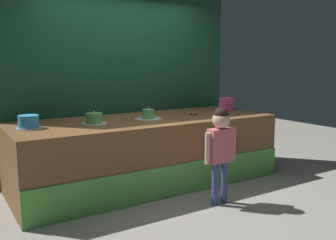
% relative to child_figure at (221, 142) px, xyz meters
% --- Properties ---
extents(ground_plane, '(12.00, 12.00, 0.00)m').
position_rel_child_figure_xyz_m(ground_plane, '(-0.33, 0.47, -0.71)').
color(ground_plane, gray).
extents(stage_platform, '(3.44, 1.31, 0.86)m').
position_rel_child_figure_xyz_m(stage_platform, '(-0.33, 1.11, -0.28)').
color(stage_platform, brown).
rests_on(stage_platform, ground_plane).
extents(curtain_backdrop, '(3.66, 0.08, 2.83)m').
position_rel_child_figure_xyz_m(curtain_backdrop, '(-0.33, 1.86, 0.71)').
color(curtain_backdrop, '#19472D').
rests_on(curtain_backdrop, ground_plane).
extents(child_figure, '(0.42, 0.19, 1.10)m').
position_rel_child_figure_xyz_m(child_figure, '(0.00, 0.00, 0.00)').
color(child_figure, '#3F4C8C').
rests_on(child_figure, ground_plane).
extents(pink_box, '(0.19, 0.15, 0.20)m').
position_rel_child_figure_xyz_m(pink_box, '(1.14, 1.21, 0.25)').
color(pink_box, '#F955A3').
rests_on(pink_box, stage_platform).
extents(donut, '(0.11, 0.11, 0.04)m').
position_rel_child_figure_xyz_m(donut, '(0.40, 1.06, 0.17)').
color(donut, brown).
rests_on(donut, stage_platform).
extents(cake_left, '(0.27, 0.27, 0.15)m').
position_rel_child_figure_xyz_m(cake_left, '(-1.79, 1.15, 0.23)').
color(cake_left, silver).
rests_on(cake_left, stage_platform).
extents(cake_center, '(0.30, 0.30, 0.18)m').
position_rel_child_figure_xyz_m(cake_center, '(-1.06, 1.07, 0.21)').
color(cake_center, silver).
rests_on(cake_center, stage_platform).
extents(cake_right, '(0.35, 0.35, 0.18)m').
position_rel_child_figure_xyz_m(cake_right, '(-0.33, 1.05, 0.20)').
color(cake_right, silver).
rests_on(cake_right, stage_platform).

